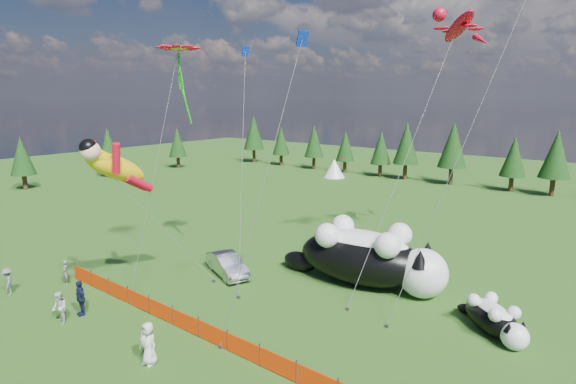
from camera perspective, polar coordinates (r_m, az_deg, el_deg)
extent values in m
plane|color=#14370A|center=(26.15, -7.62, -14.56)|extent=(160.00, 160.00, 0.00)
cylinder|color=#262626|center=(32.77, -25.42, -9.03)|extent=(0.06, 0.06, 1.10)
cylinder|color=#262626|center=(31.09, -23.71, -9.99)|extent=(0.06, 0.06, 1.10)
cylinder|color=#262626|center=(29.45, -21.79, -11.05)|extent=(0.06, 0.06, 1.10)
cylinder|color=#262626|center=(27.86, -19.64, -12.22)|extent=(0.06, 0.06, 1.10)
cylinder|color=#262626|center=(26.32, -17.20, -13.50)|extent=(0.06, 0.06, 1.10)
cylinder|color=#262626|center=(24.84, -14.43, -14.92)|extent=(0.06, 0.06, 1.10)
cylinder|color=#262626|center=(23.45, -11.29, -16.46)|extent=(0.06, 0.06, 1.10)
cylinder|color=#262626|center=(22.14, -7.70, -18.14)|extent=(0.06, 0.06, 1.10)
cylinder|color=#262626|center=(20.95, -3.60, -19.94)|extent=(0.06, 0.06, 1.10)
cylinder|color=#262626|center=(19.89, 1.08, -21.83)|extent=(0.06, 0.06, 1.10)
cube|color=#E63404|center=(31.95, -24.58, -9.58)|extent=(2.00, 0.04, 0.90)
cube|color=#E63404|center=(30.28, -22.77, -10.59)|extent=(2.00, 0.04, 0.90)
cube|color=#E63404|center=(28.67, -20.74, -11.71)|extent=(2.00, 0.04, 0.90)
cube|color=#E63404|center=(27.10, -18.45, -12.94)|extent=(2.00, 0.04, 0.90)
cube|color=#E63404|center=(25.59, -15.85, -14.29)|extent=(2.00, 0.04, 0.90)
cube|color=#E63404|center=(24.16, -12.91, -15.78)|extent=(2.00, 0.04, 0.90)
cube|color=#E63404|center=(22.81, -9.55, -17.40)|extent=(2.00, 0.04, 0.90)
cube|color=#E63404|center=(21.56, -5.71, -19.14)|extent=(2.00, 0.04, 0.90)
cube|color=#E63404|center=(20.43, -1.34, -21.00)|extent=(2.00, 0.04, 0.90)
cube|color=#E63404|center=(19.44, 3.64, -22.92)|extent=(2.00, 0.04, 0.90)
ellipsoid|color=black|center=(29.00, 9.29, -8.34)|extent=(8.68, 4.86, 3.30)
ellipsoid|color=white|center=(28.73, 9.34, -6.79)|extent=(6.54, 3.52, 2.02)
sphere|color=white|center=(28.03, 16.74, -9.83)|extent=(2.94, 2.94, 2.94)
sphere|color=#D05171|center=(27.80, 19.27, -10.19)|extent=(0.41, 0.41, 0.41)
ellipsoid|color=black|center=(31.09, 1.56, -8.77)|extent=(2.71, 1.60, 1.28)
cone|color=black|center=(26.82, 16.43, -8.13)|extent=(1.03, 1.03, 1.03)
cone|color=black|center=(28.44, 17.32, -7.03)|extent=(1.03, 1.03, 1.03)
sphere|color=white|center=(28.99, 13.99, -5.30)|extent=(1.54, 1.54, 1.54)
sphere|color=white|center=(26.81, 12.51, -6.64)|extent=(1.54, 1.54, 1.54)
sphere|color=white|center=(30.23, 6.97, -4.32)|extent=(1.54, 1.54, 1.54)
sphere|color=white|center=(28.14, 5.01, -5.51)|extent=(1.54, 1.54, 1.54)
ellipsoid|color=black|center=(25.60, 24.42, -14.39)|extent=(3.84, 3.56, 1.43)
ellipsoid|color=white|center=(25.46, 24.49, -13.66)|extent=(2.85, 2.63, 0.88)
sphere|color=white|center=(24.50, 26.85, -16.05)|extent=(1.27, 1.27, 1.27)
sphere|color=#D05171|center=(24.15, 27.70, -16.56)|extent=(0.18, 0.18, 0.18)
ellipsoid|color=black|center=(27.15, 21.84, -13.66)|extent=(1.22, 1.13, 0.56)
cone|color=black|center=(24.05, 26.25, -15.17)|extent=(0.45, 0.45, 0.45)
cone|color=black|center=(24.51, 27.68, -14.79)|extent=(0.45, 0.45, 0.45)
sphere|color=white|center=(25.03, 26.76, -13.52)|extent=(0.67, 0.67, 0.67)
sphere|color=white|center=(24.41, 24.84, -13.99)|extent=(0.67, 0.67, 0.67)
sphere|color=white|center=(26.19, 24.39, -12.16)|extent=(0.67, 0.67, 0.67)
sphere|color=white|center=(25.60, 22.51, -12.56)|extent=(0.67, 0.67, 0.67)
imported|color=#B9B9BF|center=(30.56, -7.69, -9.12)|extent=(4.54, 3.01, 1.41)
imported|color=slate|center=(32.01, -26.43, -9.15)|extent=(0.66, 0.53, 1.59)
imported|color=silver|center=(26.90, -27.03, -12.99)|extent=(0.91, 0.62, 1.74)
imported|color=#131A35|center=(27.38, -24.87, -12.08)|extent=(1.23, 0.77, 1.97)
imported|color=slate|center=(32.06, -32.04, -9.62)|extent=(1.22, 0.97, 1.68)
imported|color=silver|center=(21.75, -17.31, -17.89)|extent=(0.98, 0.66, 1.97)
cylinder|color=#595959|center=(27.82, -14.93, -4.42)|extent=(0.03, 0.03, 9.36)
cube|color=#262626|center=(29.73, -9.39, -11.09)|extent=(0.15, 0.15, 0.16)
cylinder|color=#595959|center=(27.81, 14.86, 4.25)|extent=(0.03, 0.03, 19.01)
cube|color=#262626|center=(26.01, 7.54, -14.51)|extent=(0.15, 0.15, 0.16)
cylinder|color=#595959|center=(28.29, -16.55, 2.76)|extent=(0.03, 0.03, 15.00)
cube|color=#262626|center=(29.34, -19.25, -11.94)|extent=(0.15, 0.15, 0.16)
cube|color=#1B951B|center=(29.06, -13.52, 12.58)|extent=(0.20, 0.20, 4.30)
cylinder|color=#595959|center=(27.97, -5.86, 3.10)|extent=(0.03, 0.03, 15.55)
cube|color=#262626|center=(27.31, -6.30, -13.14)|extent=(0.15, 0.15, 0.16)
cylinder|color=#595959|center=(23.72, 23.26, 10.09)|extent=(0.03, 0.03, 23.71)
cube|color=#262626|center=(24.64, 12.43, -16.28)|extent=(0.15, 0.15, 0.16)
cylinder|color=#595959|center=(20.04, -3.69, -1.14)|extent=(0.03, 0.03, 14.39)
cube|color=#262626|center=(22.62, -8.56, -18.85)|extent=(0.15, 0.15, 0.16)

